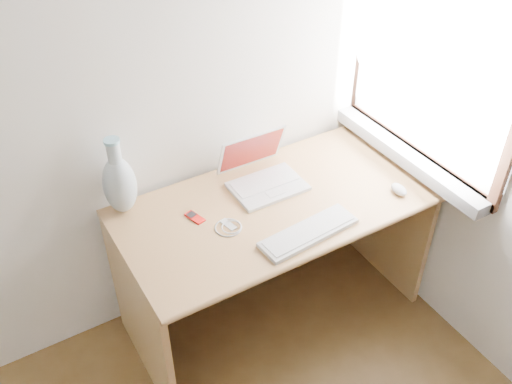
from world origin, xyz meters
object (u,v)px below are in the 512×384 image
desk (265,227)px  laptop (263,174)px  vase (119,183)px  external_keyboard (309,232)px

desk → laptop: bearing=68.4°
desk → laptop: size_ratio=4.23×
laptop → vase: (-0.61, 0.14, 0.09)m
desk → vase: (-0.58, 0.21, 0.35)m
desk → laptop: (0.03, 0.06, 0.26)m
vase → desk: bearing=-19.4°
desk → vase: size_ratio=3.85×
laptop → external_keyboard: 0.39m
desk → vase: bearing=160.6°
desk → external_keyboard: (0.01, -0.33, 0.22)m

